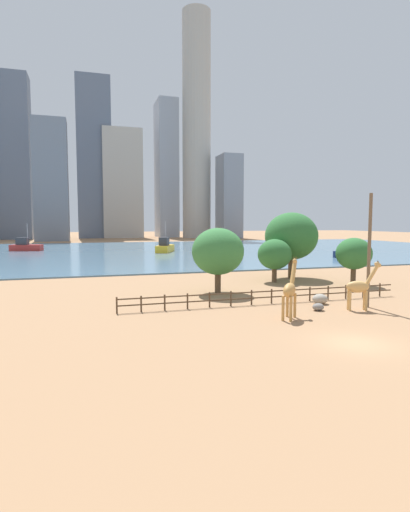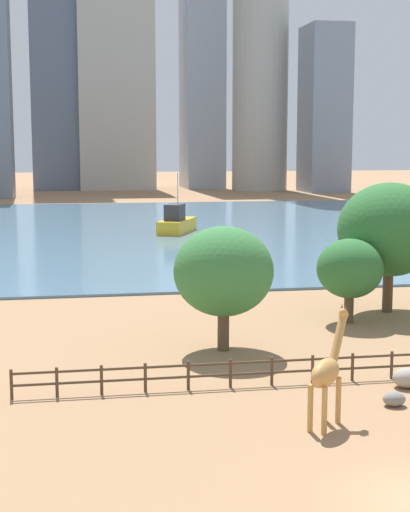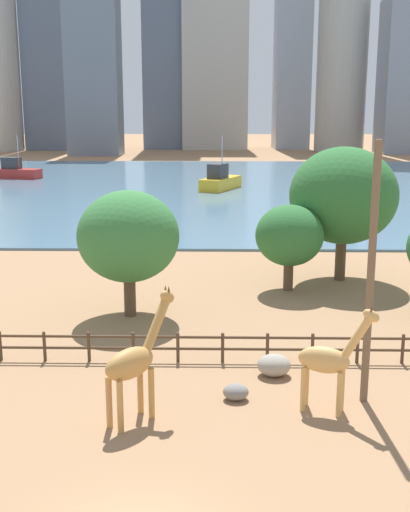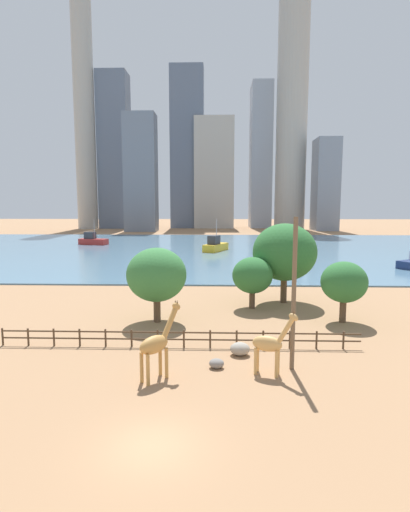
{
  "view_description": "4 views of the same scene",
  "coord_description": "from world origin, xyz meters",
  "views": [
    {
      "loc": [
        -15.19,
        -19.53,
        7.17
      ],
      "look_at": [
        -2.25,
        23.76,
        3.31
      ],
      "focal_mm": 28.0,
      "sensor_mm": 36.0,
      "label": 1
    },
    {
      "loc": [
        -10.42,
        -21.18,
        10.83
      ],
      "look_at": [
        -1.4,
        30.37,
        3.28
      ],
      "focal_mm": 55.0,
      "sensor_mm": 36.0,
      "label": 2
    },
    {
      "loc": [
        2.03,
        -13.74,
        10.51
      ],
      "look_at": [
        1.3,
        22.83,
        2.18
      ],
      "focal_mm": 45.0,
      "sensor_mm": 36.0,
      "label": 3
    },
    {
      "loc": [
        2.75,
        -15.81,
        10.25
      ],
      "look_at": [
        1.11,
        37.01,
        3.49
      ],
      "focal_mm": 28.0,
      "sensor_mm": 36.0,
      "label": 4
    }
  ],
  "objects": [
    {
      "name": "boulder_near_fence",
      "position": [
        4.34,
        10.6,
        0.44
      ],
      "size": [
        1.36,
        1.18,
        0.89
      ],
      "primitive_type": "ellipsoid",
      "color": "gray",
      "rests_on": "ground"
    },
    {
      "name": "skyline_tower_short",
      "position": [
        -10.85,
        166.36,
        35.2
      ],
      "size": [
        14.72,
        8.73,
        70.4
      ],
      "primitive_type": "cube",
      "color": "slate",
      "rests_on": "ground"
    },
    {
      "name": "skyline_block_central",
      "position": [
        46.35,
        148.88,
        18.29
      ],
      "size": [
        9.05,
        11.97,
        36.58
      ],
      "primitive_type": "cube",
      "color": "gray",
      "rests_on": "ground"
    },
    {
      "name": "tree_left_large",
      "position": [
        9.79,
        25.79,
        5.36
      ],
      "size": [
        6.66,
        6.66,
        8.37
      ],
      "color": "brown",
      "rests_on": "ground"
    },
    {
      "name": "enclosure_fence",
      "position": [
        -0.28,
        12.0,
        0.76
      ],
      "size": [
        26.12,
        0.14,
        1.3
      ],
      "color": "#4C3826",
      "rests_on": "ground"
    },
    {
      "name": "ground_plane",
      "position": [
        0.0,
        80.0,
        0.0
      ],
      "size": [
        400.0,
        400.0,
        0.0
      ],
      "primitive_type": "plane",
      "color": "#9E7551"
    },
    {
      "name": "boulder_by_pole",
      "position": [
        2.73,
        8.36,
        0.3
      ],
      "size": [
        0.96,
        0.8,
        0.6
      ],
      "primitive_type": "ellipsoid",
      "color": "gray",
      "rests_on": "ground"
    },
    {
      "name": "tree_left_small",
      "position": [
        -2.54,
        18.29,
        4.21
      ],
      "size": [
        5.23,
        5.23,
        6.58
      ],
      "color": "brown",
      "rests_on": "ground"
    },
    {
      "name": "skyline_block_wide",
      "position": [
        1.18,
        166.39,
        24.23
      ],
      "size": [
        17.47,
        12.26,
        48.46
      ],
      "primitive_type": "cube",
      "color": "#B7B2A8",
      "rests_on": "ground"
    },
    {
      "name": "giraffe_companion",
      "position": [
        -0.8,
        6.64,
        2.16
      ],
      "size": [
        2.54,
        2.82,
        4.51
      ],
      "rotation": [
        0.0,
        0.0,
        0.86
      ],
      "color": "#C18C47",
      "rests_on": "ground"
    },
    {
      "name": "boat_tug",
      "position": [
        2.32,
        71.52,
        1.38
      ],
      "size": [
        5.77,
        8.37,
        7.1
      ],
      "rotation": [
        0.0,
        0.0,
        1.16
      ],
      "color": "gold",
      "rests_on": "harbor_water"
    },
    {
      "name": "skyline_block_left",
      "position": [
        22.14,
        169.61,
        31.74
      ],
      "size": [
        9.1,
        15.7,
        63.48
      ],
      "primitive_type": "cube",
      "color": "#939EAD",
      "rests_on": "ground"
    },
    {
      "name": "tree_right_tall",
      "position": [
        6.25,
        23.32,
        3.31
      ],
      "size": [
        4.01,
        4.01,
        5.14
      ],
      "color": "brown",
      "rests_on": "ground"
    },
    {
      "name": "harbor_water",
      "position": [
        0.0,
        77.0,
        0.1
      ],
      "size": [
        180.0,
        86.0,
        0.2
      ],
      "primitive_type": "cube",
      "color": "slate",
      "rests_on": "ground"
    }
  ]
}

